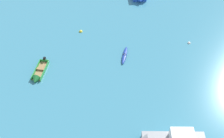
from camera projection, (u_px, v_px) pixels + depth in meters
The scene contains 4 objects.
kayak_deep_blue_midfield_left at pixel (125, 55), 31.53m from camera, with size 0.99×2.97×0.28m.
rowboat_green_outer_right at pixel (38, 75), 29.26m from camera, with size 1.46×3.63×0.95m.
mooring_buoy_outer_edge at pixel (81, 32), 34.84m from camera, with size 0.44×0.44×0.44m, color yellow.
mooring_buoy_near_foreground at pixel (189, 43), 33.26m from camera, with size 0.37×0.37×0.37m, color silver.
Camera 1 is at (0.13, 2.59, 21.38)m, focal length 44.33 mm.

